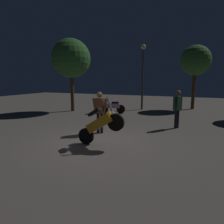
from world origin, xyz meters
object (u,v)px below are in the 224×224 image
at_px(person_bystander_far, 100,109).
at_px(streetlamp_near, 143,68).
at_px(person_rider_beside, 177,106).
at_px(motorcycle_orange_foreground, 100,124).
at_px(motorcycle_pink_parked_left, 112,107).

relative_size(person_bystander_far, streetlamp_near, 0.37).
xyz_separation_m(person_rider_beside, person_bystander_far, (-2.87, -2.06, -0.01)).
height_order(motorcycle_orange_foreground, person_rider_beside, person_rider_beside).
relative_size(motorcycle_pink_parked_left, streetlamp_near, 0.35).
bearing_deg(streetlamp_near, person_rider_beside, -59.74).
bearing_deg(streetlamp_near, person_bystander_far, -90.29).
relative_size(person_rider_beside, streetlamp_near, 0.37).
distance_m(motorcycle_orange_foreground, person_bystander_far, 1.66).
distance_m(motorcycle_pink_parked_left, streetlamp_near, 3.73).
bearing_deg(person_bystander_far, person_rider_beside, 123.73).
bearing_deg(streetlamp_near, motorcycle_orange_foreground, -85.23).
distance_m(motorcycle_pink_parked_left, person_bystander_far, 4.77).
bearing_deg(motorcycle_orange_foreground, streetlamp_near, 95.80).
relative_size(person_rider_beside, person_bystander_far, 1.01).
xyz_separation_m(motorcycle_pink_parked_left, streetlamp_near, (1.36, 2.38, 2.53)).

